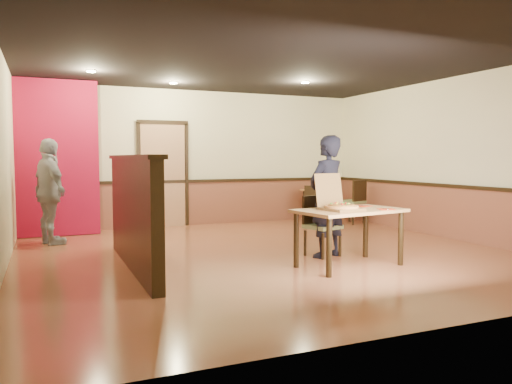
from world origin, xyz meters
TOP-DOWN VIEW (x-y plane):
  - floor at (0.00, 0.00)m, footprint 7.00×7.00m
  - ceiling at (0.00, 0.00)m, footprint 7.00×7.00m
  - wall_back at (0.00, 3.50)m, footprint 7.00×0.00m
  - wall_left at (-3.50, 0.00)m, footprint 0.00×7.00m
  - wall_right at (3.50, 0.00)m, footprint 0.00×7.00m
  - wainscot_back at (0.00, 3.47)m, footprint 7.00×0.04m
  - chair_rail_back at (0.00, 3.45)m, footprint 7.00×0.06m
  - wainscot_right at (3.47, 0.00)m, footprint 0.04×7.00m
  - chair_rail_right at (3.45, 0.00)m, footprint 0.06×7.00m
  - back_door at (-0.80, 3.46)m, footprint 0.90×0.06m
  - booth_partition at (-2.00, -0.20)m, footprint 0.20×3.10m
  - red_accent_panel at (-2.90, 3.00)m, footprint 1.60×0.20m
  - spot_a at (-2.30, 1.80)m, footprint 0.14×0.14m
  - spot_b at (-0.80, 2.50)m, footprint 0.14×0.14m
  - spot_c at (1.40, 1.50)m, footprint 0.14×0.14m
  - main_table at (0.59, -1.19)m, footprint 1.51×1.02m
  - diner_chair at (0.61, -0.41)m, footprint 0.52×0.52m
  - side_chair_left at (2.09, 2.33)m, footprint 0.58×0.58m
  - side_chair_right at (3.05, 2.32)m, footprint 0.58×0.58m
  - side_table at (2.58, 2.93)m, footprint 0.70×0.70m
  - diner at (0.64, -0.55)m, footprint 0.73×0.60m
  - passerby at (-2.95, 2.07)m, footprint 0.75×1.09m
  - pizza_box at (0.42, -1.23)m, footprint 0.50×0.57m
  - pizza at (0.42, -1.27)m, footprint 0.45×0.45m
  - napkin_near at (1.01, -1.41)m, footprint 0.25×0.25m
  - napkin_far at (0.97, -0.91)m, footprint 0.30×0.30m
  - condiment at (2.65, 3.02)m, footprint 0.05×0.05m

SIDE VIEW (x-z plane):
  - floor at x=0.00m, z-range 0.00..0.00m
  - wainscot_back at x=0.00m, z-range 0.00..0.90m
  - wainscot_right at x=3.47m, z-range 0.00..0.90m
  - side_chair_left at x=2.09m, z-range 0.04..0.88m
  - diner_chair at x=0.61m, z-range 0.04..0.90m
  - side_chair_right at x=3.05m, z-range 0.04..0.98m
  - side_table at x=2.58m, z-range 0.18..0.89m
  - main_table at x=0.59m, z-range 0.26..1.01m
  - booth_partition at x=-2.00m, z-range 0.01..1.46m
  - napkin_near at x=1.01m, z-range 0.74..0.76m
  - napkin_far at x=0.97m, z-range 0.74..0.76m
  - condiment at x=2.65m, z-range 0.71..0.84m
  - pizza at x=0.42m, z-range 0.78..0.81m
  - pizza_box at x=0.42m, z-range 0.58..1.03m
  - passerby at x=-2.95m, z-range 0.00..1.72m
  - diner at x=0.64m, z-range 0.00..1.72m
  - chair_rail_back at x=0.00m, z-range 0.89..0.95m
  - chair_rail_right at x=3.45m, z-range 0.89..0.95m
  - back_door at x=-0.80m, z-range 0.00..2.10m
  - red_accent_panel at x=-2.90m, z-range 0.01..2.79m
  - wall_back at x=0.00m, z-range -2.10..4.90m
  - wall_left at x=-3.50m, z-range -2.10..4.90m
  - wall_right at x=3.50m, z-range -2.10..4.90m
  - spot_a at x=-2.30m, z-range 2.77..2.79m
  - spot_b at x=-0.80m, z-range 2.77..2.79m
  - spot_c at x=1.40m, z-range 2.77..2.79m
  - ceiling at x=0.00m, z-range 2.80..2.80m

